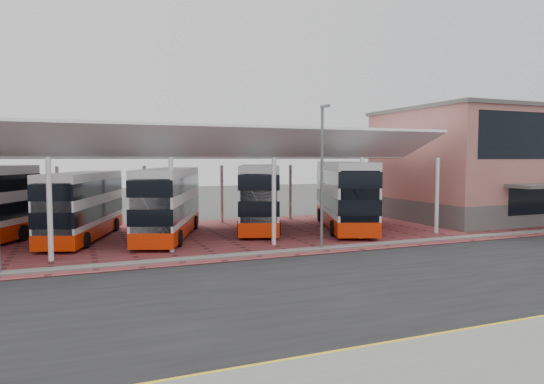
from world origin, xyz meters
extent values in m
plane|color=#3E403C|center=(0.00, 0.00, 0.00)|extent=(140.00, 140.00, 0.00)
cube|color=black|center=(0.00, -1.00, 0.01)|extent=(120.00, 14.00, 0.02)
cube|color=brown|center=(2.00, 13.00, 0.03)|extent=(72.00, 16.00, 0.06)
cube|color=slate|center=(0.00, -9.00, 0.07)|extent=(120.00, 4.00, 0.14)
cube|color=slate|center=(0.00, 6.20, 0.07)|extent=(120.00, 0.80, 0.14)
cube|color=gold|center=(0.00, -7.00, 0.03)|extent=(120.00, 0.12, 0.01)
cube|color=gold|center=(0.00, -6.70, 0.03)|extent=(120.00, 0.12, 0.01)
cylinder|color=white|center=(-12.00, 8.50, 2.60)|extent=(0.26, 0.26, 5.20)
cylinder|color=white|center=(-12.00, 19.50, 2.30)|extent=(0.26, 0.26, 4.60)
cylinder|color=white|center=(-6.00, 8.50, 2.60)|extent=(0.26, 0.26, 5.20)
cylinder|color=white|center=(-6.00, 19.50, 2.30)|extent=(0.26, 0.26, 4.60)
cylinder|color=white|center=(0.00, 8.50, 2.60)|extent=(0.26, 0.26, 5.20)
cylinder|color=white|center=(0.00, 19.50, 2.30)|extent=(0.26, 0.26, 4.60)
cylinder|color=white|center=(6.00, 8.50, 2.60)|extent=(0.26, 0.26, 5.20)
cylinder|color=white|center=(6.00, 19.50, 2.30)|extent=(0.26, 0.26, 4.60)
cylinder|color=white|center=(12.00, 8.50, 2.60)|extent=(0.26, 0.26, 5.20)
cylinder|color=white|center=(12.00, 19.50, 2.30)|extent=(0.26, 0.26, 4.60)
cube|color=white|center=(-6.00, 10.70, 6.10)|extent=(37.00, 4.95, 1.95)
cube|color=white|center=(-6.00, 16.30, 5.90)|extent=(37.00, 7.12, 1.43)
cube|color=#55524F|center=(23.00, 14.00, 0.90)|extent=(18.00, 12.00, 1.80)
cube|color=#B06A62|center=(23.00, 14.00, 5.40)|extent=(18.00, 12.00, 7.20)
cube|color=#55524F|center=(23.00, 14.00, 9.10)|extent=(18.40, 12.40, 0.30)
cylinder|color=slate|center=(2.00, 6.30, 4.00)|extent=(0.16, 0.16, 8.00)
cube|color=slate|center=(2.00, 6.00, 8.00)|extent=(0.15, 0.90, 0.15)
cylinder|color=black|center=(-13.87, 15.45, 0.57)|extent=(0.72, 1.04, 1.02)
cube|color=silver|center=(-10.39, 14.86, 2.29)|extent=(5.43, 10.41, 3.99)
cube|color=red|center=(-10.39, 14.86, 0.66)|extent=(5.47, 10.45, 0.83)
cube|color=black|center=(-10.39, 14.86, 1.87)|extent=(5.47, 10.45, 0.88)
cube|color=black|center=(-10.39, 14.86, 3.35)|extent=(5.47, 10.45, 0.88)
cube|color=black|center=(-11.99, 10.07, 2.19)|extent=(2.01, 0.75, 3.34)
cylinder|color=black|center=(-12.52, 12.13, 0.52)|extent=(0.54, 0.96, 0.93)
cylinder|color=black|center=(-10.32, 11.40, 0.52)|extent=(0.54, 0.96, 0.93)
cylinder|color=black|center=(-10.45, 18.32, 0.52)|extent=(0.54, 0.96, 0.93)
cylinder|color=black|center=(-8.25, 17.59, 0.52)|extent=(0.54, 0.96, 0.93)
cube|color=silver|center=(-5.25, 13.59, 2.40)|extent=(6.07, 10.91, 4.20)
cube|color=red|center=(-5.25, 13.59, 0.69)|extent=(6.12, 10.96, 0.88)
cube|color=black|center=(-5.25, 13.59, 1.96)|extent=(6.12, 10.96, 0.93)
cube|color=black|center=(-5.25, 13.59, 3.52)|extent=(6.12, 10.96, 0.93)
cube|color=black|center=(-7.12, 8.61, 2.30)|extent=(2.09, 0.87, 3.51)
cylinder|color=black|center=(-7.60, 10.80, 0.55)|extent=(0.60, 1.01, 0.98)
cylinder|color=black|center=(-5.31, 9.94, 0.55)|extent=(0.60, 1.01, 0.98)
cylinder|color=black|center=(-5.18, 17.23, 0.55)|extent=(0.60, 1.01, 0.98)
cylinder|color=black|center=(-2.89, 16.37, 0.55)|extent=(0.60, 1.01, 0.98)
cube|color=silver|center=(1.58, 15.21, 2.49)|extent=(6.32, 11.34, 4.36)
cube|color=red|center=(1.58, 15.21, 0.72)|extent=(6.37, 11.39, 0.91)
cube|color=black|center=(1.58, 15.21, 2.04)|extent=(6.37, 11.39, 0.96)
cube|color=black|center=(1.58, 15.21, 3.66)|extent=(6.37, 11.39, 0.96)
cube|color=black|center=(-0.37, 10.04, 2.39)|extent=(2.17, 0.90, 3.65)
cylinder|color=black|center=(-0.87, 12.32, 0.57)|extent=(0.62, 1.05, 1.01)
cylinder|color=black|center=(1.50, 11.42, 0.57)|extent=(0.62, 1.05, 1.01)
cylinder|color=black|center=(1.66, 19.00, 0.57)|extent=(0.62, 1.05, 1.01)
cylinder|color=black|center=(4.03, 18.10, 0.57)|extent=(0.62, 1.05, 1.01)
cube|color=silver|center=(7.34, 12.92, 2.61)|extent=(6.65, 11.86, 4.57)
cube|color=red|center=(7.34, 12.92, 0.75)|extent=(6.71, 11.91, 0.96)
cube|color=black|center=(7.34, 12.92, 2.13)|extent=(6.71, 11.91, 1.01)
cube|color=black|center=(7.34, 12.92, 3.83)|extent=(6.71, 11.91, 1.01)
cube|color=black|center=(5.27, 7.51, 2.50)|extent=(2.27, 0.95, 3.82)
cylinder|color=black|center=(4.76, 9.90, 0.59)|extent=(0.66, 1.10, 1.06)
cylinder|color=black|center=(7.24, 8.95, 0.59)|extent=(0.66, 1.10, 1.06)
cylinder|color=black|center=(7.44, 16.88, 0.59)|extent=(0.66, 1.10, 1.06)
cylinder|color=black|center=(9.91, 15.93, 0.59)|extent=(0.66, 1.10, 1.06)
camera|label=1|loc=(-10.73, -17.73, 5.16)|focal=32.00mm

